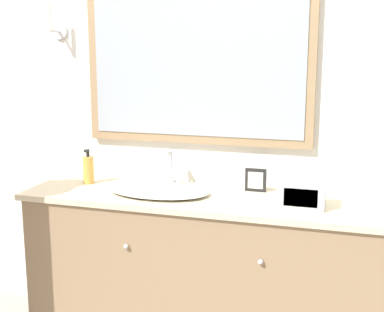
{
  "coord_description": "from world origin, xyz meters",
  "views": [
    {
      "loc": [
        0.69,
        -2.23,
        1.58
      ],
      "look_at": [
        -0.07,
        0.27,
        1.05
      ],
      "focal_mm": 50.0,
      "sensor_mm": 36.0,
      "label": 1
    }
  ],
  "objects_px": {
    "appliance_box": "(302,194)",
    "picture_frame": "(256,180)",
    "soap_bottle": "(88,169)",
    "sink_basin": "(159,189)"
  },
  "relations": [
    {
      "from": "soap_bottle",
      "to": "picture_frame",
      "type": "distance_m",
      "value": 0.91
    },
    {
      "from": "appliance_box",
      "to": "picture_frame",
      "type": "bearing_deg",
      "value": 141.56
    },
    {
      "from": "appliance_box",
      "to": "picture_frame",
      "type": "distance_m",
      "value": 0.33
    },
    {
      "from": "sink_basin",
      "to": "appliance_box",
      "type": "xyz_separation_m",
      "value": [
        0.72,
        -0.03,
        0.04
      ]
    },
    {
      "from": "soap_bottle",
      "to": "appliance_box",
      "type": "relative_size",
      "value": 0.9
    },
    {
      "from": "soap_bottle",
      "to": "appliance_box",
      "type": "xyz_separation_m",
      "value": [
        1.16,
        -0.11,
        -0.02
      ]
    },
    {
      "from": "sink_basin",
      "to": "appliance_box",
      "type": "height_order",
      "value": "sink_basin"
    },
    {
      "from": "soap_bottle",
      "to": "picture_frame",
      "type": "bearing_deg",
      "value": 6.15
    },
    {
      "from": "sink_basin",
      "to": "soap_bottle",
      "type": "height_order",
      "value": "soap_bottle"
    },
    {
      "from": "soap_bottle",
      "to": "appliance_box",
      "type": "bearing_deg",
      "value": -5.19
    }
  ]
}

